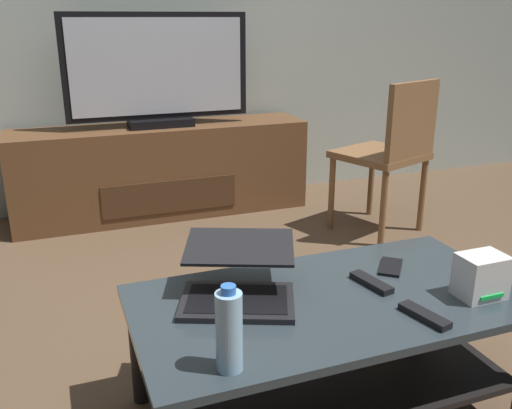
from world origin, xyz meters
TOP-DOWN VIEW (x-y plane):
  - ground_plane at (0.00, 0.00)m, footprint 7.68×7.68m
  - coffee_table at (0.10, -0.30)m, footprint 1.21×0.63m
  - media_cabinet at (0.00, 1.82)m, footprint 1.85×0.42m
  - television at (0.00, 1.80)m, footprint 1.12×0.20m
  - dining_chair at (1.17, 1.00)m, footprint 0.57×0.57m
  - laptop at (-0.17, -0.19)m, footprint 0.45×0.46m
  - router_box at (0.53, -0.45)m, footprint 0.14×0.11m
  - water_bottle_near at (-0.31, -0.54)m, footprint 0.07×0.07m
  - cell_phone at (0.39, -0.18)m, footprint 0.14×0.15m
  - tv_remote at (0.26, -0.27)m, footprint 0.08×0.17m
  - soundbar_remote at (0.29, -0.50)m, footprint 0.08×0.17m

SIDE VIEW (x-z plane):
  - ground_plane at x=0.00m, z-range 0.00..0.00m
  - coffee_table at x=0.10m, z-range 0.08..0.49m
  - media_cabinet at x=0.00m, z-range 0.00..0.58m
  - cell_phone at x=0.39m, z-range 0.41..0.42m
  - tv_remote at x=0.26m, z-range 0.41..0.43m
  - soundbar_remote at x=0.29m, z-range 0.41..0.43m
  - laptop at x=-0.17m, z-range 0.40..0.55m
  - router_box at x=0.53m, z-range 0.41..0.55m
  - dining_chair at x=1.17m, z-range 0.07..0.97m
  - water_bottle_near at x=-0.31m, z-range 0.41..0.63m
  - television at x=0.00m, z-range 0.57..1.25m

